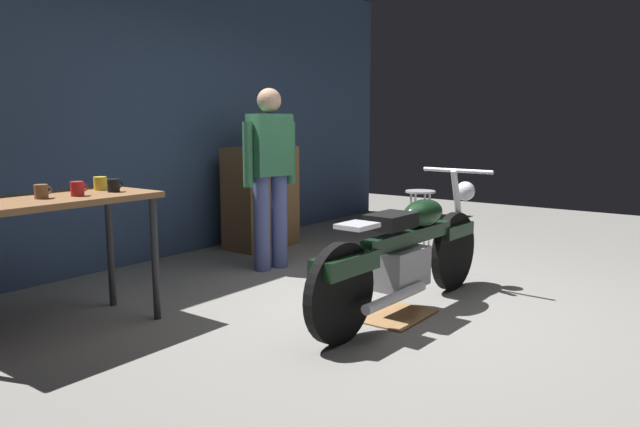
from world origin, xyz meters
TOP-DOWN VIEW (x-y plane):
  - ground_plane at (0.00, 0.00)m, footprint 12.00×12.00m
  - back_wall at (0.00, 2.80)m, footprint 8.00×0.12m
  - workbench at (-1.80, 1.50)m, footprint 1.30×0.64m
  - motorcycle at (-0.03, -0.09)m, footprint 2.19×0.60m
  - person_standing at (0.36, 1.55)m, footprint 0.56×0.30m
  - shop_stool at (1.97, 0.83)m, footprint 0.32×0.32m
  - wooden_dresser at (1.06, 2.30)m, footprint 0.80×0.47m
  - drip_tray at (-0.16, -0.08)m, footprint 0.56×0.40m
  - mug_black_matte at (-1.38, 1.42)m, footprint 0.11×0.08m
  - mug_brown_stoneware at (-1.85, 1.47)m, footprint 0.11×0.08m
  - mug_yellow_tall at (-1.36, 1.59)m, footprint 0.12×0.09m
  - mug_red_diner at (-1.65, 1.41)m, footprint 0.12×0.08m

SIDE VIEW (x-z plane):
  - ground_plane at x=0.00m, z-range 0.00..0.00m
  - drip_tray at x=-0.16m, z-range 0.00..0.01m
  - motorcycle at x=-0.03m, z-range -0.05..0.95m
  - shop_stool at x=1.97m, z-range 0.18..0.82m
  - wooden_dresser at x=1.06m, z-range 0.00..1.10m
  - workbench at x=-1.80m, z-range 0.34..1.24m
  - person_standing at x=0.36m, z-range 0.09..1.76m
  - mug_brown_stoneware at x=-1.85m, z-range 0.90..0.99m
  - mug_black_matte at x=-1.38m, z-range 0.90..0.99m
  - mug_yellow_tall at x=-1.36m, z-range 0.90..0.99m
  - mug_red_diner at x=-1.65m, z-range 0.90..0.99m
  - back_wall at x=0.00m, z-range 0.00..3.10m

